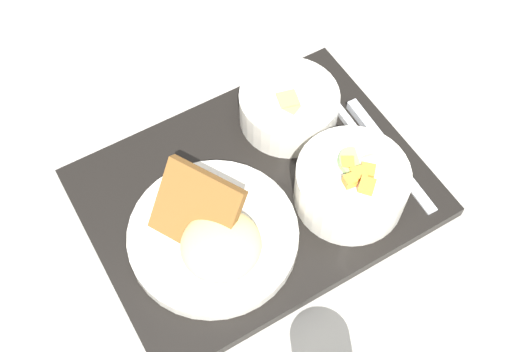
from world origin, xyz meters
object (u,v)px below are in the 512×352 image
(bowl_salad, at_px, (352,183))
(knife, at_px, (377,138))
(bowl_soup, at_px, (289,105))
(plate_main, at_px, (213,235))
(spoon, at_px, (371,152))

(bowl_salad, distance_m, knife, 0.10)
(knife, bearing_deg, bowl_salad, -54.88)
(bowl_soup, xyz_separation_m, knife, (-0.09, 0.07, -0.02))
(plate_main, bearing_deg, knife, -166.27)
(bowl_soup, height_order, spoon, bowl_soup)
(bowl_salad, bearing_deg, spoon, -139.90)
(knife, bearing_deg, spoon, -51.62)
(bowl_soup, distance_m, spoon, 0.12)
(bowl_soup, height_order, plate_main, plate_main)
(plate_main, xyz_separation_m, spoon, (-0.22, -0.04, -0.02))
(bowl_soup, distance_m, plate_main, 0.20)
(knife, bearing_deg, plate_main, -82.34)
(bowl_soup, relative_size, plate_main, 0.64)
(bowl_salad, bearing_deg, plate_main, -0.90)
(bowl_salad, bearing_deg, bowl_soup, -81.40)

